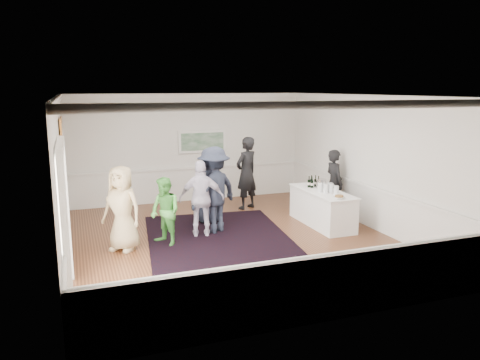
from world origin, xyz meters
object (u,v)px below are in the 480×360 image
object	(u,v)px
nut_bowl	(339,197)
guest_dark_b	(246,173)
bartender	(334,183)
guest_lilac	(202,199)
guest_tan	(122,208)
ice_bucket	(321,184)
guest_dark_a	(214,190)
guest_navy	(209,191)
guest_green	(165,212)
serving_table	(322,208)

from	to	relation	value
nut_bowl	guest_dark_b	bearing A→B (deg)	110.90
bartender	guest_lilac	xyz separation A→B (m)	(-3.77, -0.54, -0.01)
guest_tan	ice_bucket	world-z (taller)	guest_tan
guest_lilac	nut_bowl	xyz separation A→B (m)	(2.98, -0.99, 0.02)
guest_dark_a	guest_navy	xyz separation A→B (m)	(0.10, 0.81, -0.21)
guest_lilac	guest_dark_b	size ratio (longest dim) A/B	0.87
ice_bucket	guest_dark_a	bearing A→B (deg)	177.73
guest_green	serving_table	bearing A→B (deg)	65.60
guest_tan	nut_bowl	world-z (taller)	guest_tan
guest_tan	guest_dark_b	distance (m)	4.33
guest_dark_b	guest_tan	bearing A→B (deg)	5.96
guest_green	guest_lilac	world-z (taller)	guest_lilac
guest_navy	nut_bowl	xyz separation A→B (m)	(2.53, -2.00, 0.10)
serving_table	nut_bowl	bearing A→B (deg)	-94.00
bartender	guest_dark_a	xyz separation A→B (m)	(-3.42, -0.34, 0.13)
serving_table	guest_tan	world-z (taller)	guest_tan
ice_bucket	nut_bowl	size ratio (longest dim) A/B	0.99
guest_dark_a	ice_bucket	size ratio (longest dim) A/B	7.81
bartender	guest_tan	bearing A→B (deg)	99.36
serving_table	nut_bowl	xyz separation A→B (m)	(-0.06, -0.86, 0.47)
guest_dark_b	guest_navy	world-z (taller)	guest_dark_b
serving_table	guest_green	xyz separation A→B (m)	(-3.94, -0.19, 0.31)
bartender	guest_dark_b	size ratio (longest dim) A/B	0.87
bartender	guest_dark_b	distance (m)	2.43
guest_lilac	guest_navy	distance (m)	1.11
ice_bucket	serving_table	bearing A→B (deg)	-108.55
serving_table	guest_lilac	xyz separation A→B (m)	(-3.04, 0.13, 0.44)
guest_tan	guest_green	world-z (taller)	guest_tan
guest_dark_a	serving_table	bearing A→B (deg)	144.05
serving_table	guest_tan	distance (m)	4.87
guest_navy	nut_bowl	bearing A→B (deg)	169.30
guest_dark_a	guest_dark_b	size ratio (longest dim) A/B	1.00
guest_dark_a	ice_bucket	distance (m)	2.77
guest_tan	guest_dark_a	size ratio (longest dim) A/B	0.89
ice_bucket	guest_green	bearing A→B (deg)	-174.14
serving_table	guest_tan	size ratio (longest dim) A/B	1.19
guest_dark_b	guest_navy	xyz separation A→B (m)	(-1.39, -0.99, -0.21)
guest_navy	guest_dark_b	bearing A→B (deg)	-116.78
guest_dark_a	nut_bowl	size ratio (longest dim) A/B	7.73
bartender	guest_lilac	distance (m)	3.81
guest_tan	guest_navy	world-z (taller)	guest_tan
serving_table	guest_tan	bearing A→B (deg)	-177.54
serving_table	nut_bowl	size ratio (longest dim) A/B	8.13
guest_green	nut_bowl	world-z (taller)	guest_green
guest_dark_b	nut_bowl	xyz separation A→B (m)	(1.14, -3.00, -0.11)
guest_green	ice_bucket	xyz separation A→B (m)	(4.02, 0.41, 0.24)
guest_lilac	guest_dark_a	xyz separation A→B (m)	(0.35, 0.20, 0.14)
guest_green	ice_bucket	bearing A→B (deg)	68.73
ice_bucket	nut_bowl	xyz separation A→B (m)	(-0.14, -1.08, -0.08)
serving_table	guest_navy	world-z (taller)	guest_navy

